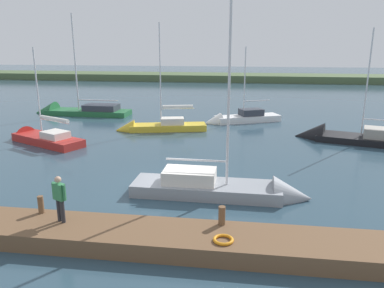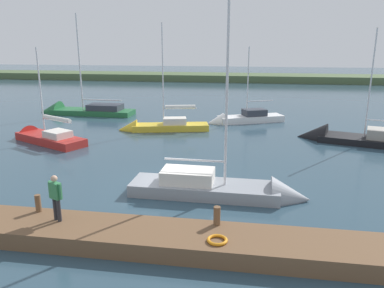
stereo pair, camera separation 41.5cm
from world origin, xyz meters
The scene contains 13 objects.
ground_plane centered at (0.00, 0.00, 0.00)m, with size 200.00×200.00×0.00m, color #2D4756.
far_shoreline centered at (0.00, -54.52, 0.00)m, with size 180.00×8.00×2.40m, color #4C603D.
dock_pier centered at (0.00, 5.05, 0.31)m, with size 26.48×2.06×0.61m, color brown.
mooring_post_near centered at (-2.65, 4.33, 0.94)m, with size 0.24×0.24×0.66m, color brown.
mooring_post_far centered at (3.97, 4.33, 0.94)m, with size 0.21×0.21×0.65m, color brown.
life_ring_buoy centered at (-2.77, 5.46, 0.66)m, with size 0.66×0.66×0.10m, color orange.
sailboat_mid_channel centered at (-2.86, -16.27, 0.15)m, with size 6.95×4.27×7.18m.
sailboat_outer_mooring centered at (3.52, -12.12, 0.18)m, with size 7.26×3.14×8.90m.
sailboat_behind_pier centered at (-10.32, -10.66, 0.11)m, with size 8.56×4.53×8.73m.
sailboat_inner_slip centered at (-2.79, 0.35, 0.20)m, with size 8.00×1.99×9.41m.
sailboat_near_dock centered at (10.79, -7.50, 0.11)m, with size 7.05×4.67×7.28m.
sailboat_far_right centered at (13.00, -17.87, 0.15)m, with size 9.62×2.60×10.45m.
person_on_dock centered at (2.91, 4.89, 1.58)m, with size 0.59×0.39×1.68m.
Camera 2 is at (-3.65, 16.01, 6.62)m, focal length 34.97 mm.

